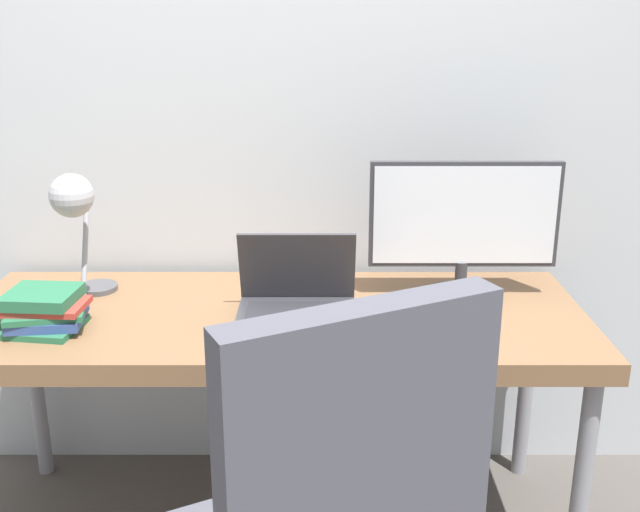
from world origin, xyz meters
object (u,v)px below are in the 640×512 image
at_px(laptop, 297,298).
at_px(desk_lamp, 76,208).
at_px(book_stack, 43,311).
at_px(monitor, 464,223).

distance_m(laptop, desk_lamp, 0.67).
bearing_deg(desk_lamp, book_stack, -109.98).
height_order(laptop, desk_lamp, desk_lamp).
bearing_deg(monitor, desk_lamp, -175.40).
distance_m(monitor, desk_lamp, 1.12).
relative_size(desk_lamp, book_stack, 1.52).
bearing_deg(book_stack, monitor, 12.36).
xyz_separation_m(desk_lamp, book_stack, (-0.06, -0.17, -0.24)).
distance_m(monitor, book_stack, 1.22).
bearing_deg(laptop, desk_lamp, 174.64).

